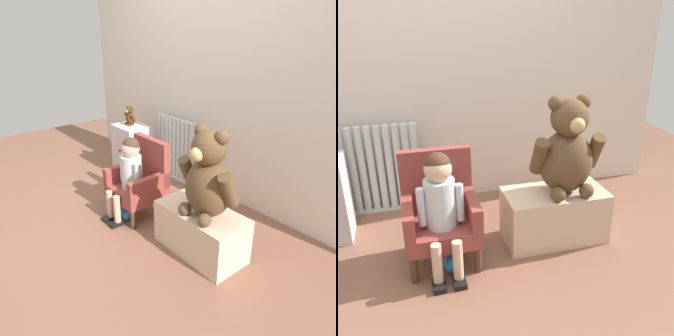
{
  "view_description": "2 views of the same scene",
  "coord_description": "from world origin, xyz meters",
  "views": [
    {
      "loc": [
        2.1,
        -0.99,
        1.5
      ],
      "look_at": [
        0.39,
        0.42,
        0.53
      ],
      "focal_mm": 35.0,
      "sensor_mm": 36.0,
      "label": 1
    },
    {
      "loc": [
        -0.11,
        -1.52,
        1.37
      ],
      "look_at": [
        0.44,
        0.46,
        0.51
      ],
      "focal_mm": 40.0,
      "sensor_mm": 36.0,
      "label": 2
    }
  ],
  "objects": [
    {
      "name": "child_figure",
      "position": [
        0.03,
        0.31,
        0.45
      ],
      "size": [
        0.25,
        0.35,
        0.7
      ],
      "color": "silver",
      "rests_on": "ground_plane"
    },
    {
      "name": "radiator",
      "position": [
        -0.32,
        1.1,
        0.32
      ],
      "size": [
        0.56,
        0.05,
        0.65
      ],
      "color": "silver",
      "rests_on": "ground_plane"
    },
    {
      "name": "large_teddy_bear",
      "position": [
        0.81,
        0.41,
        0.6
      ],
      "size": [
        0.44,
        0.31,
        0.61
      ],
      "color": "brown",
      "rests_on": "low_bench"
    },
    {
      "name": "low_bench",
      "position": [
        0.75,
        0.42,
        0.17
      ],
      "size": [
        0.64,
        0.34,
        0.33
      ],
      "primitive_type": "cube",
      "color": "beige",
      "rests_on": "ground_plane"
    },
    {
      "name": "toy_ball",
      "position": [
        0.06,
        0.24,
        0.06
      ],
      "size": [
        0.11,
        0.11,
        0.11
      ],
      "primitive_type": "sphere",
      "color": "#2C84C8",
      "rests_on": "ground_plane"
    },
    {
      "name": "ground_plane",
      "position": [
        0.0,
        0.0,
        0.0
      ],
      "size": [
        6.0,
        6.0,
        0.0
      ],
      "primitive_type": "plane",
      "color": "brown"
    },
    {
      "name": "child_armchair",
      "position": [
        0.03,
        0.42,
        0.3
      ],
      "size": [
        0.42,
        0.39,
        0.65
      ],
      "color": "brown",
      "rests_on": "ground_plane"
    },
    {
      "name": "back_wall",
      "position": [
        0.0,
        1.22,
        1.2
      ],
      "size": [
        3.8,
        0.05,
        2.4
      ],
      "primitive_type": "cube",
      "color": "beige",
      "rests_on": "ground_plane"
    }
  ]
}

